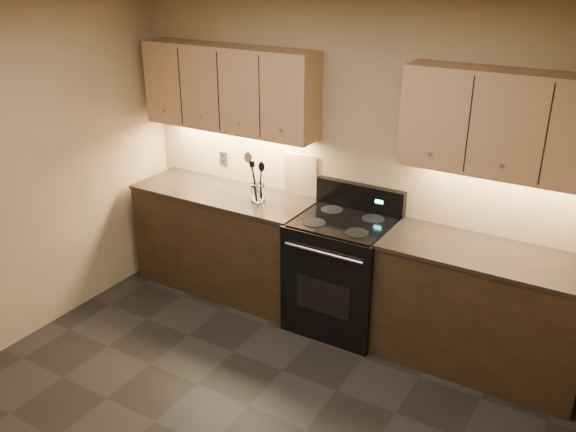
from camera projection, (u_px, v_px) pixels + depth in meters
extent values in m
plane|color=silver|center=(179.00, 9.00, 2.77)|extent=(4.00, 4.00, 0.00)
cube|color=tan|center=(354.00, 162.00, 4.86)|extent=(4.00, 0.04, 2.60)
cube|color=black|center=(225.00, 242.00, 5.48)|extent=(1.60, 0.60, 0.90)
cube|color=#31271F|center=(223.00, 193.00, 5.29)|extent=(1.62, 0.62, 0.03)
cube|color=black|center=(480.00, 312.00, 4.40)|extent=(1.44, 0.60, 0.90)
cube|color=#31271F|center=(488.00, 254.00, 4.22)|extent=(1.46, 0.62, 0.03)
cube|color=black|center=(342.00, 274.00, 4.90)|extent=(0.76, 0.65, 0.92)
cube|color=black|center=(344.00, 221.00, 4.71)|extent=(0.70, 0.60, 0.01)
cube|color=black|center=(360.00, 197.00, 4.90)|extent=(0.76, 0.07, 0.22)
cube|color=#19E5F2|center=(379.00, 202.00, 4.78)|extent=(0.06, 0.00, 0.03)
cylinder|color=silver|center=(323.00, 253.00, 4.49)|extent=(0.65, 0.02, 0.02)
cube|color=black|center=(323.00, 297.00, 4.66)|extent=(0.46, 0.00, 0.28)
cylinder|color=black|center=(314.00, 223.00, 4.68)|extent=(0.18, 0.18, 0.00)
cylinder|color=black|center=(357.00, 233.00, 4.51)|extent=(0.18, 0.18, 0.00)
cylinder|color=black|center=(332.00, 210.00, 4.91)|extent=(0.18, 0.18, 0.00)
cylinder|color=black|center=(373.00, 219.00, 4.74)|extent=(0.18, 0.18, 0.00)
cube|color=tan|center=(229.00, 89.00, 5.06)|extent=(1.60, 0.30, 0.70)
cube|color=tan|center=(512.00, 125.00, 3.99)|extent=(1.44, 0.30, 0.70)
cube|color=#B2B5BA|center=(223.00, 158.00, 5.54)|extent=(0.08, 0.01, 0.12)
cylinder|color=white|center=(258.00, 193.00, 5.06)|extent=(0.15, 0.15, 0.15)
cylinder|color=white|center=(258.00, 200.00, 5.09)|extent=(0.12, 0.12, 0.02)
cube|color=tan|center=(301.00, 175.00, 5.14)|extent=(0.30, 0.08, 0.37)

